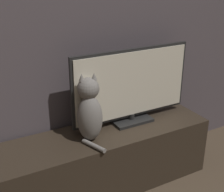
# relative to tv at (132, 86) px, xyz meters

# --- Properties ---
(tv_stand) EXTENTS (1.45, 0.40, 0.42)m
(tv_stand) POSITION_rel_tv_xyz_m (-0.23, -0.06, -0.47)
(tv_stand) COLOR #33281E
(tv_stand) RESTS_ON ground_plane
(tv) EXTENTS (0.88, 0.17, 0.52)m
(tv) POSITION_rel_tv_xyz_m (0.00, 0.00, 0.00)
(tv) COLOR black
(tv) RESTS_ON tv_stand
(cat) EXTENTS (0.19, 0.30, 0.43)m
(cat) POSITION_rel_tv_xyz_m (-0.36, -0.09, -0.07)
(cat) COLOR gray
(cat) RESTS_ON tv_stand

